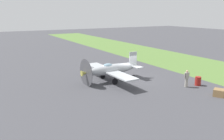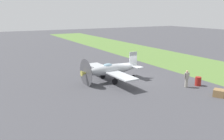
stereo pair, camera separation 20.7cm
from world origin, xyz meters
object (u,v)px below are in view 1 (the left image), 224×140
object	(u,v)px
ground_crew_chief	(187,78)
supply_crate	(219,93)
airplane_lead	(111,69)
fuel_drum	(198,81)

from	to	relation	value
ground_crew_chief	supply_crate	xyz separation A→B (m)	(-3.34, -0.51, -0.59)
supply_crate	airplane_lead	bearing A→B (deg)	33.89
fuel_drum	supply_crate	bearing A→B (deg)	163.29
ground_crew_chief	supply_crate	world-z (taller)	ground_crew_chief
airplane_lead	ground_crew_chief	size ratio (longest dim) A/B	5.00
airplane_lead	supply_crate	size ratio (longest dim) A/B	9.61
fuel_drum	supply_crate	world-z (taller)	fuel_drum
ground_crew_chief	fuel_drum	distance (m)	1.54
airplane_lead	supply_crate	bearing A→B (deg)	-147.71
airplane_lead	supply_crate	world-z (taller)	airplane_lead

